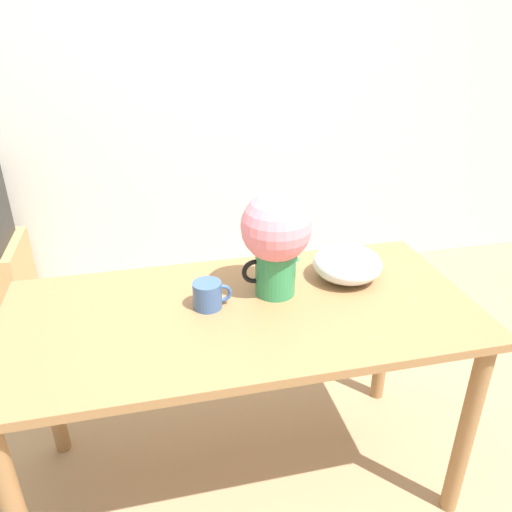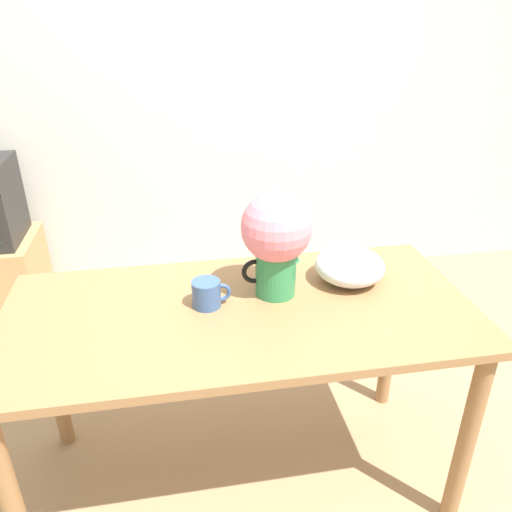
# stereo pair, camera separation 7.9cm
# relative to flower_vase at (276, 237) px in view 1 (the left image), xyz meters

# --- Properties ---
(wall_back) EXTENTS (8.00, 0.05, 2.60)m
(wall_back) POSITION_rel_flower_vase_xyz_m (-0.01, 1.62, 0.31)
(wall_back) COLOR silver
(wall_back) RESTS_ON ground_plane
(table) EXTENTS (1.54, 0.73, 0.78)m
(table) POSITION_rel_flower_vase_xyz_m (-0.14, -0.08, -0.32)
(table) COLOR olive
(table) RESTS_ON ground_plane
(flower_vase) EXTENTS (0.24, 0.24, 0.36)m
(flower_vase) POSITION_rel_flower_vase_xyz_m (0.00, 0.00, 0.00)
(flower_vase) COLOR #2D844C
(flower_vase) RESTS_ON table
(coffee_mug) EXTENTS (0.13, 0.09, 0.09)m
(coffee_mug) POSITION_rel_flower_vase_xyz_m (-0.24, -0.04, -0.17)
(coffee_mug) COLOR #385689
(coffee_mug) RESTS_ON table
(white_bowl) EXTENTS (0.25, 0.25, 0.12)m
(white_bowl) POSITION_rel_flower_vase_xyz_m (0.28, 0.04, -0.15)
(white_bowl) COLOR silver
(white_bowl) RESTS_ON table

